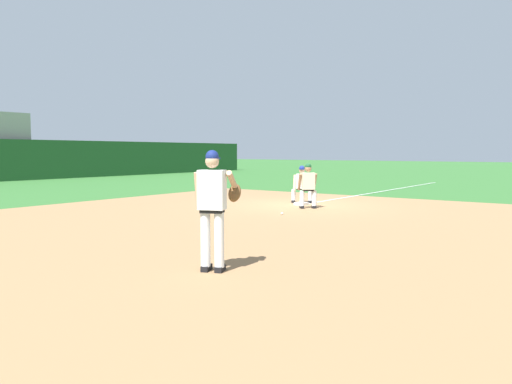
# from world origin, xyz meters

# --- Properties ---
(ground_plane) EXTENTS (160.00, 160.00, 0.00)m
(ground_plane) POSITION_xyz_m (0.00, 0.00, 0.00)
(ground_plane) COLOR #336B2D
(infield_dirt_patch) EXTENTS (18.00, 18.00, 0.01)m
(infield_dirt_patch) POSITION_xyz_m (-4.51, -1.91, 0.00)
(infield_dirt_patch) COLOR #9E754C
(infield_dirt_patch) RESTS_ON ground
(foul_line_stripe) EXTENTS (15.34, 0.10, 0.00)m
(foul_line_stripe) POSITION_xyz_m (7.67, 0.00, 0.01)
(foul_line_stripe) COLOR white
(foul_line_stripe) RESTS_ON ground
(first_base_bag) EXTENTS (0.38, 0.38, 0.09)m
(first_base_bag) POSITION_xyz_m (0.00, 0.00, 0.04)
(first_base_bag) COLOR white
(first_base_bag) RESTS_ON ground
(baseball) EXTENTS (0.07, 0.07, 0.07)m
(baseball) POSITION_xyz_m (-2.57, -0.89, 0.04)
(baseball) COLOR white
(baseball) RESTS_ON ground
(pitcher) EXTENTS (0.82, 0.60, 1.86)m
(pitcher) POSITION_xyz_m (-8.97, -3.83, 1.06)
(pitcher) COLOR black
(pitcher) RESTS_ON ground
(first_baseman) EXTENTS (0.84, 0.98, 1.34)m
(first_baseman) POSITION_xyz_m (0.59, 0.32, 0.73)
(first_baseman) COLOR black
(first_baseman) RESTS_ON ground
(baserunner) EXTENTS (0.67, 0.67, 1.46)m
(baserunner) POSITION_xyz_m (-0.76, -0.71, 0.79)
(baserunner) COLOR black
(baserunner) RESTS_ON ground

